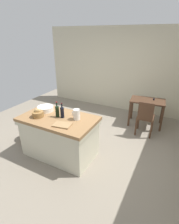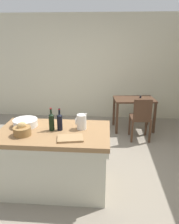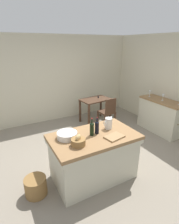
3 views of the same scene
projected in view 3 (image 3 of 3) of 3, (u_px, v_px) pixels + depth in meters
ground_plane at (96, 159)px, 3.83m from camera, size 6.76×6.76×0.00m
wall_back at (54, 79)px, 5.49m from camera, size 5.32×0.12×2.60m
island_table at (94, 155)px, 3.18m from camera, size 1.50×0.88×0.87m
side_cabinet at (161, 116)px, 4.93m from camera, size 0.52×1.27×0.91m
writing_desk at (95, 103)px, 5.51m from camera, size 0.96×0.66×0.79m
wooden_chair at (108, 112)px, 5.13m from camera, size 0.42×0.42×0.91m
pitcher at (108, 123)px, 3.24m from camera, size 0.17×0.13×0.25m
wash_bowl at (67, 135)px, 2.94m from camera, size 0.34×0.34×0.10m
bread_basket at (78, 141)px, 2.72m from camera, size 0.22×0.22×0.18m
cutting_board at (114, 137)px, 2.96m from camera, size 0.35×0.27×0.02m
wine_bottle_dark at (97, 127)px, 3.06m from camera, size 0.07×0.07×0.30m
wine_bottle_amber at (92, 128)px, 3.00m from camera, size 0.07×0.07×0.31m
wine_glass_left at (163, 96)px, 4.71m from camera, size 0.07×0.07×0.18m
wine_glass_middle at (150, 92)px, 5.06m from camera, size 0.07×0.07×0.18m
wicker_hamper at (36, 186)px, 2.90m from camera, size 0.36×0.36×0.31m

